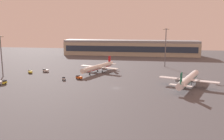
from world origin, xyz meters
TOP-DOWN VIEW (x-y plane):
  - ground_plane at (0.00, 0.00)m, footprint 416.00×416.00m
  - terminal_building at (-3.55, 144.44)m, footprint 145.50×22.40m
  - airplane_terminal_side at (39.62, 9.71)m, footprint 32.02×40.65m
  - airplane_mid_apron at (-18.49, 43.09)m, footprint 29.52×37.46m
  - maintenance_van at (-65.55, 32.14)m, footprint 4.19×4.42m
  - cargo_loader at (-26.07, 18.73)m, footprint 4.57×3.73m
  - baggage_tractor at (-56.48, 37.74)m, footprint 4.55×3.17m
  - pushback_tug at (-34.60, 14.13)m, footprint 3.05×3.56m
  - fuel_truck at (-66.08, -2.28)m, footprint 3.95×6.64m
  - apron_light_west at (30.05, 73.78)m, footprint 4.80×0.90m
  - apron_light_central at (-77.90, 18.23)m, footprint 4.80×0.90m

SIDE VIEW (x-z plane):
  - ground_plane at x=0.00m, z-range 0.00..0.00m
  - pushback_tug at x=-34.60m, z-range 0.04..2.09m
  - maintenance_van at x=-65.55m, z-range 0.05..2.30m
  - cargo_loader at x=-26.07m, z-range 0.05..2.30m
  - baggage_tractor at x=-56.48m, z-range 0.05..2.30m
  - fuel_truck at x=-66.08m, z-range 0.19..2.54m
  - airplane_mid_apron at x=-18.49m, z-range -1.22..8.78m
  - airplane_terminal_side at x=39.62m, z-range -1.32..9.48m
  - terminal_building at x=-3.55m, z-range -0.11..16.29m
  - apron_light_central at x=-77.90m, z-range 1.86..28.82m
  - apron_light_west at x=30.05m, z-range 1.90..32.63m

